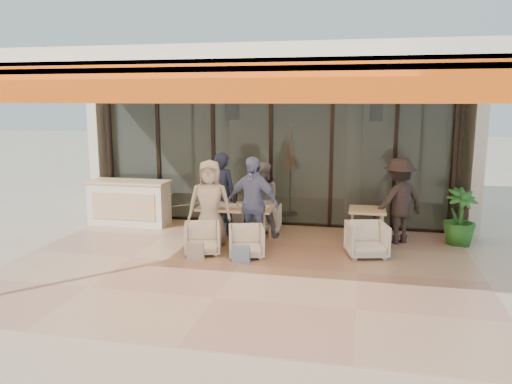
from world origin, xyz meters
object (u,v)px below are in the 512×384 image
chair_near_right (246,240)px  standing_woman (399,201)px  chair_far_right (266,217)px  chair_near_left (202,237)px  side_table (367,214)px  host_counter (129,202)px  diner_grey (262,200)px  dining_table (236,209)px  chair_far_left (229,216)px  diner_periwinkle (252,204)px  diner_cream (210,204)px  potted_palm (460,217)px  diner_navy (222,194)px  side_chair (367,238)px

chair_near_right → standing_woman: 3.18m
chair_far_right → chair_near_right: bearing=86.6°
chair_near_left → side_table: side_table is taller
chair_far_right → standing_woman: 2.83m
host_counter → diner_grey: size_ratio=1.16×
chair_far_right → standing_woman: standing_woman is taller
standing_woman → chair_near_left: bearing=-12.9°
dining_table → chair_far_right: 1.10m
chair_far_left → side_table: size_ratio=0.80×
chair_far_right → diner_periwinkle: diner_periwinkle is taller
dining_table → diner_cream: (-0.41, -0.46, 0.17)m
potted_palm → diner_grey: bearing=-176.5°
diner_navy → diner_grey: 0.85m
chair_near_left → diner_cream: size_ratio=0.39×
chair_near_right → diner_grey: size_ratio=0.41×
chair_near_right → standing_woman: standing_woman is taller
dining_table → diner_cream: 0.64m
diner_grey → side_chair: bearing=144.7°
chair_far_right → side_chair: (2.15, -1.43, 0.03)m
side_table → side_chair: bearing=-90.0°
chair_near_left → diner_grey: bearing=41.2°
diner_navy → dining_table: bearing=151.3°
host_counter → diner_grey: bearing=-6.8°
chair_near_right → chair_far_left: bearing=98.0°
chair_far_left → standing_woman: bearing=151.7°
dining_table → chair_near_right: dining_table is taller
standing_woman → potted_palm: 1.22m
diner_navy → potted_palm: (4.77, 0.24, -0.32)m
host_counter → chair_far_right: 3.17m
chair_far_right → diner_navy: 1.13m
dining_table → standing_woman: 3.23m
dining_table → diner_navy: bearing=133.0°
diner_cream → potted_palm: bearing=3.9°
side_chair → dining_table: bearing=155.3°
side_table → potted_palm: (1.78, 0.42, -0.07)m
chair_far_left → chair_near_left: bearing=68.0°
chair_near_left → diner_navy: (0.00, 1.40, 0.56)m
side_chair → potted_palm: bearing=19.2°
side_table → diner_periwinkle: bearing=-161.5°
chair_near_right → diner_periwinkle: size_ratio=0.36×
diner_cream → side_chair: size_ratio=2.41×
side_table → dining_table: bearing=-174.2°
dining_table → standing_woman: (3.18, 0.54, 0.18)m
dining_table → diner_cream: diner_cream is taller
host_counter → chair_far_left: bearing=3.0°
side_chair → side_table: bearing=76.0°
diner_cream → side_chair: bearing=-10.1°
dining_table → diner_periwinkle: size_ratio=0.83×
host_counter → chair_far_left: 2.34m
chair_far_right → diner_cream: diner_cream is taller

